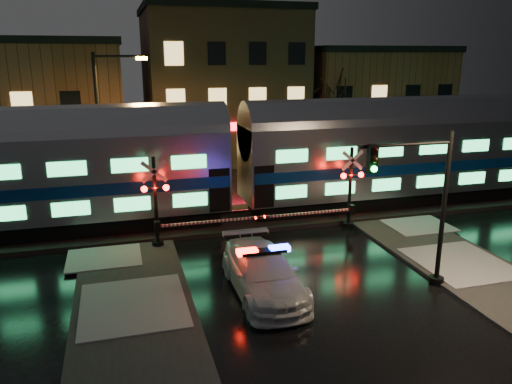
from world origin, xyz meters
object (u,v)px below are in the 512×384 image
at_px(crossing_signal_left, 165,211).
at_px(streetlight, 104,122).
at_px(police_car, 263,273).
at_px(traffic_light, 423,208).
at_px(crossing_signal_right, 344,197).

relative_size(crossing_signal_left, streetlight, 0.69).
xyz_separation_m(police_car, traffic_light, (5.55, -1.10, 2.27)).
xyz_separation_m(police_car, crossing_signal_right, (5.68, 5.43, 0.89)).
relative_size(police_car, traffic_light, 0.95).
distance_m(police_car, traffic_light, 6.09).
xyz_separation_m(crossing_signal_right, crossing_signal_left, (-8.58, 0.00, 0.02)).
bearing_deg(crossing_signal_right, traffic_light, -91.15).
height_order(police_car, traffic_light, traffic_light).
distance_m(police_car, streetlight, 13.83).
height_order(crossing_signal_left, traffic_light, traffic_light).
bearing_deg(traffic_light, police_car, 161.85).
height_order(crossing_signal_right, traffic_light, traffic_light).
xyz_separation_m(crossing_signal_left, traffic_light, (8.45, -6.53, 1.36)).
bearing_deg(police_car, crossing_signal_left, 118.31).
relative_size(crossing_signal_right, traffic_light, 1.00).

